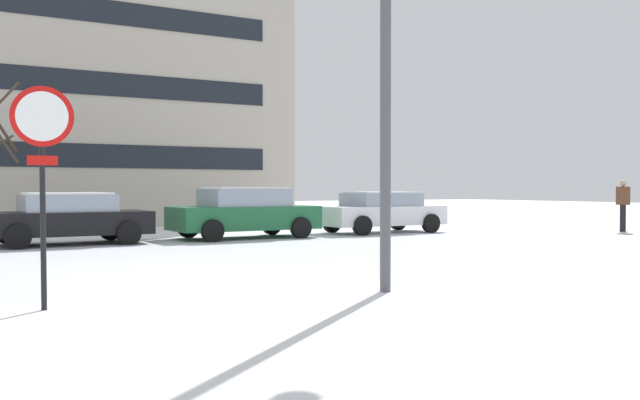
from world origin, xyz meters
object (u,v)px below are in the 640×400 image
Objects in this scene: parked_car_white at (381,211)px; stop_sign at (42,153)px; street_lamp at (398,44)px; pedestrian_crossing at (623,202)px; parked_car_black at (68,218)px; parked_car_green at (244,212)px.

stop_sign is at bearing -140.32° from parked_car_white.
street_lamp reaches higher than stop_sign.
street_lamp is 13.69m from parked_car_white.
pedestrian_crossing is at bearing 26.05° from street_lamp.
stop_sign is 5.18m from street_lamp.
stop_sign is at bearing 169.18° from street_lamp.
parked_car_green is at bearing -1.88° from parked_car_black.
stop_sign is 10.59m from parked_car_black.
stop_sign is at bearing -125.36° from parked_car_green.
street_lamp is 11.91m from parked_car_black.
street_lamp is 3.39× the size of pedestrian_crossing.
parked_car_green is 2.47× the size of pedestrian_crossing.
parked_car_black is at bearing 179.33° from parked_car_white.
street_lamp is 1.39× the size of parked_car_white.
parked_car_white is 2.44× the size of pedestrian_crossing.
parked_car_black is 10.16m from parked_car_white.
pedestrian_crossing is at bearing 17.97° from stop_sign.
stop_sign reaches higher than parked_car_white.
stop_sign is 16.00m from parked_car_white.
stop_sign is 12.49m from parked_car_green.
parked_car_green is (2.38, 11.06, -2.87)m from street_lamp.
street_lamp is at bearing -123.89° from parked_car_white.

